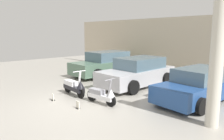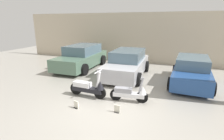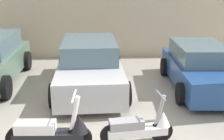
% 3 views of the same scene
% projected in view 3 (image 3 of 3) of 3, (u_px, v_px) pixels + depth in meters
% --- Properties ---
extents(wall_back, '(19.60, 0.12, 3.48)m').
position_uv_depth(wall_back, '(99.00, 14.00, 11.11)').
color(wall_back, beige).
rests_on(wall_back, ground_plane).
extents(scooter_front_left, '(1.57, 0.56, 1.09)m').
position_uv_depth(scooter_front_left, '(52.00, 132.00, 5.05)').
color(scooter_front_left, black).
rests_on(scooter_front_left, ground_plane).
extents(scooter_front_right, '(1.41, 0.51, 0.98)m').
position_uv_depth(scooter_front_right, '(140.00, 127.00, 5.29)').
color(scooter_front_right, black).
rests_on(scooter_front_right, ground_plane).
extents(car_rear_center, '(2.07, 4.12, 1.38)m').
position_uv_depth(car_rear_center, '(90.00, 66.00, 8.06)').
color(car_rear_center, '#B7B7BC').
rests_on(car_rear_center, ground_plane).
extents(car_rear_right, '(1.95, 3.81, 1.27)m').
position_uv_depth(car_rear_right, '(200.00, 67.00, 8.10)').
color(car_rear_right, navy).
rests_on(car_rear_right, ground_plane).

